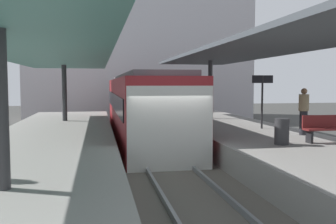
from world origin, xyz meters
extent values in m
plane|color=#383835|center=(0.00, 0.00, 0.00)|extent=(80.00, 80.00, 0.00)
cube|color=gray|center=(-3.80, 0.00, 0.50)|extent=(4.40, 28.00, 1.00)
cube|color=gray|center=(3.80, 0.00, 0.50)|extent=(4.40, 28.00, 1.00)
cube|color=#59544C|center=(0.00, 0.00, 0.10)|extent=(3.20, 28.00, 0.20)
cube|color=slate|center=(-0.72, 0.00, 0.27)|extent=(0.08, 28.00, 0.14)
cube|color=slate|center=(0.72, 0.00, 0.27)|extent=(0.08, 28.00, 0.14)
cube|color=maroon|center=(0.00, 7.18, 1.65)|extent=(2.70, 15.72, 2.90)
cube|color=silver|center=(0.00, -0.71, 1.50)|extent=(2.65, 0.08, 2.60)
cube|color=black|center=(-1.37, 7.18, 2.00)|extent=(0.04, 14.46, 0.76)
cube|color=black|center=(1.37, 7.18, 2.00)|extent=(0.04, 14.46, 0.76)
cube|color=#515156|center=(0.00, 7.18, 3.20)|extent=(2.16, 14.93, 0.20)
cylinder|color=#333335|center=(-3.80, -4.90, 2.40)|extent=(0.24, 0.24, 2.80)
cylinder|color=#333335|center=(-3.80, 7.70, 2.40)|extent=(0.24, 0.24, 2.80)
cube|color=slate|center=(-3.80, 1.40, 3.88)|extent=(4.18, 21.00, 0.16)
cylinder|color=#333335|center=(3.80, 7.70, 2.55)|extent=(0.24, 0.24, 3.10)
cube|color=#3D4247|center=(3.80, 1.40, 4.18)|extent=(4.18, 21.00, 0.16)
cube|color=black|center=(4.36, -1.14, 1.20)|extent=(0.08, 0.32, 0.40)
cube|color=maroon|center=(4.91, -1.14, 1.43)|extent=(1.40, 0.40, 0.06)
cube|color=maroon|center=(4.91, -0.96, 1.66)|extent=(1.40, 0.06, 0.40)
cylinder|color=#262628|center=(4.54, 2.77, 2.10)|extent=(0.08, 0.08, 2.20)
cube|color=black|center=(4.54, 2.77, 3.05)|extent=(0.90, 0.06, 0.32)
cylinder|color=#2D2D30|center=(3.37, -1.24, 1.40)|extent=(0.44, 0.44, 0.80)
cylinder|color=#232328|center=(5.19, 0.65, 1.44)|extent=(0.28, 0.28, 0.88)
cylinder|color=#998460|center=(5.19, 0.65, 2.18)|extent=(0.36, 0.36, 0.60)
sphere|color=#936B4C|center=(5.19, 0.65, 2.59)|extent=(0.22, 0.22, 0.22)
cube|color=#B7B2B7|center=(1.31, 20.00, 5.50)|extent=(18.00, 6.00, 11.00)
camera|label=1|loc=(-2.14, -11.84, 2.85)|focal=40.31mm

